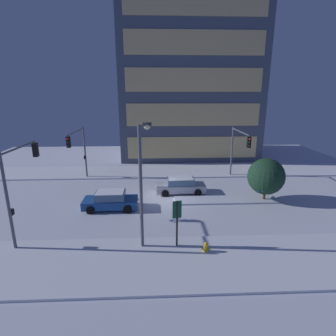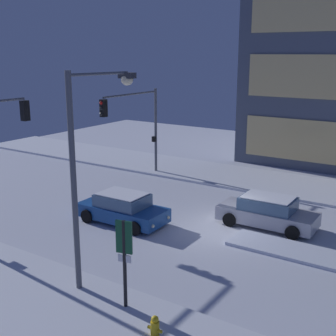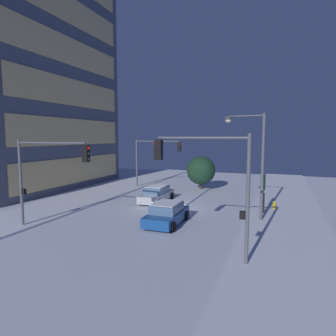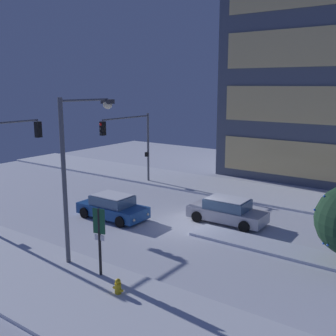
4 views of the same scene
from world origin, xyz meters
name	(u,v)px [view 2 (image 2 of 4)]	position (x,y,z in m)	size (l,w,h in m)	color
ground	(216,232)	(0.00, 0.00, 0.00)	(52.00, 52.00, 0.00)	silver
curb_strip_near	(77,326)	(0.00, -9.06, 0.07)	(52.00, 5.20, 0.14)	silver
curb_strip_far	(283,184)	(0.00, 9.06, 0.07)	(52.00, 5.20, 0.14)	silver
car_near	(123,209)	(-4.40, -1.42, 0.71)	(4.55, 2.18, 1.49)	#19478C
car_far	(267,212)	(1.69, 1.98, 0.71)	(4.76, 2.16, 1.49)	#B7B7C1
traffic_light_corner_far_left	(136,118)	(-8.47, 5.04, 4.06)	(0.32, 5.59, 5.79)	#565960
street_lamp_arched	(91,150)	(-1.41, -6.65, 4.94)	(0.74, 2.80, 7.57)	#565960
fire_hydrant	(155,328)	(2.26, -8.19, 0.36)	(0.48, 0.26, 0.76)	gold
parking_info_sign	(124,254)	(0.59, -7.45, 1.98)	(0.55, 0.18, 3.08)	black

